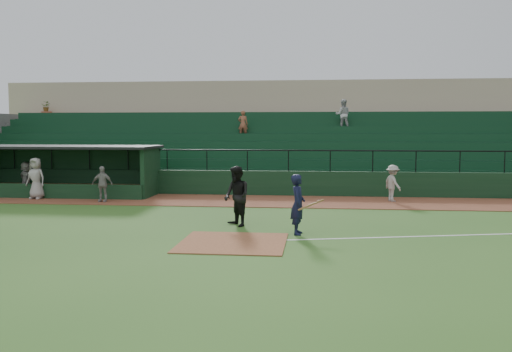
# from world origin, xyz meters

# --- Properties ---
(ground) EXTENTS (90.00, 90.00, 0.00)m
(ground) POSITION_xyz_m (0.00, 0.00, 0.00)
(ground) COLOR #2D561C
(ground) RESTS_ON ground
(warning_track) EXTENTS (40.00, 4.00, 0.03)m
(warning_track) POSITION_xyz_m (0.00, 8.00, 0.01)
(warning_track) COLOR brown
(warning_track) RESTS_ON ground
(home_plate_dirt) EXTENTS (3.00, 3.00, 0.03)m
(home_plate_dirt) POSITION_xyz_m (0.00, -1.00, 0.01)
(home_plate_dirt) COLOR brown
(home_plate_dirt) RESTS_ON ground
(foul_line) EXTENTS (17.49, 4.44, 0.01)m
(foul_line) POSITION_xyz_m (8.00, 1.20, 0.01)
(foul_line) COLOR white
(foul_line) RESTS_ON ground
(stadium_structure) EXTENTS (38.00, 13.08, 6.40)m
(stadium_structure) POSITION_xyz_m (-0.00, 16.46, 2.30)
(stadium_structure) COLOR black
(stadium_structure) RESTS_ON ground
(dugout) EXTENTS (8.90, 3.20, 2.42)m
(dugout) POSITION_xyz_m (-9.75, 9.56, 1.33)
(dugout) COLOR black
(dugout) RESTS_ON ground
(batter_at_plate) EXTENTS (1.02, 0.71, 1.86)m
(batter_at_plate) POSITION_xyz_m (1.79, 0.53, 0.93)
(batter_at_plate) COLOR black
(batter_at_plate) RESTS_ON ground
(umpire) EXTENTS (1.20, 1.24, 2.01)m
(umpire) POSITION_xyz_m (-0.28, 1.73, 1.01)
(umpire) COLOR black
(umpire) RESTS_ON ground
(runner) EXTENTS (1.00, 1.20, 1.62)m
(runner) POSITION_xyz_m (5.71, 8.43, 0.84)
(runner) COLOR #A6A19B
(runner) RESTS_ON warning_track
(dugout_player_a) EXTENTS (0.93, 0.41, 1.57)m
(dugout_player_a) POSITION_xyz_m (-7.02, 6.87, 0.82)
(dugout_player_a) COLOR gray
(dugout_player_a) RESTS_ON warning_track
(dugout_player_b) EXTENTS (1.00, 0.73, 1.89)m
(dugout_player_b) POSITION_xyz_m (-10.44, 7.54, 0.97)
(dugout_player_b) COLOR #A29D98
(dugout_player_b) RESTS_ON warning_track
(dugout_player_c) EXTENTS (1.49, 1.29, 1.62)m
(dugout_player_c) POSITION_xyz_m (-11.64, 8.86, 0.84)
(dugout_player_c) COLOR #A8A39E
(dugout_player_c) RESTS_ON warning_track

